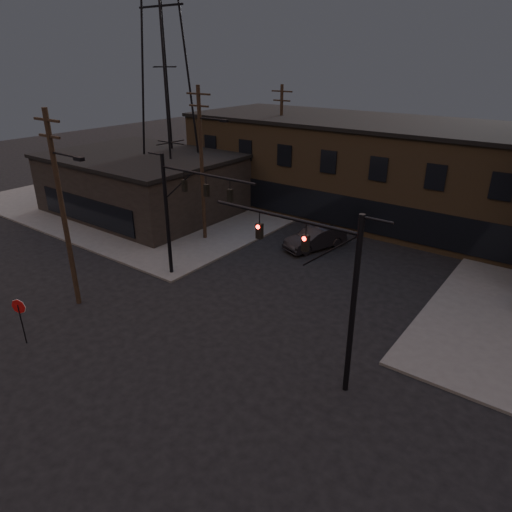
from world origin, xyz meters
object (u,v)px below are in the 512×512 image
Objects in this scene: traffic_signal_near at (329,281)px; stop_sign at (19,311)px; traffic_signal_far at (180,205)px; car_crossing at (315,238)px.

stop_sign is at bearing -154.10° from traffic_signal_near.
traffic_signal_far is 10.55m from stop_sign.
stop_sign reaches higher than car_crossing.
car_crossing is at bearing 121.32° from traffic_signal_near.
car_crossing is at bearing 74.52° from stop_sign.
traffic_signal_near reaches higher than car_crossing.
traffic_signal_far reaches higher than car_crossing.
stop_sign is 20.30m from car_crossing.
traffic_signal_near is 1.62× the size of car_crossing.
traffic_signal_near is 12.57m from traffic_signal_far.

